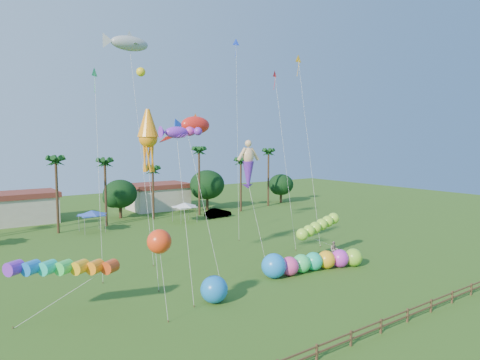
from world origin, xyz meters
TOP-DOWN VIEW (x-y plane):
  - ground at (0.00, 0.00)m, footprint 160.00×160.00m
  - tree_line at (3.57, 44.00)m, footprint 69.46×8.91m
  - buildings_row at (-3.09, 50.00)m, footprint 35.00×7.00m
  - tent_row at (-6.00, 36.33)m, footprint 31.00×4.00m
  - fence at (0.00, -6.00)m, footprint 36.12×0.12m
  - car_b at (14.39, 36.30)m, footprint 4.57×1.79m
  - spectator_b at (11.36, 8.32)m, footprint 1.10×1.11m
  - caterpillar_inflatable at (5.65, 6.30)m, footprint 11.27×4.05m
  - blue_ball at (-6.08, 5.01)m, footprint 2.16×2.16m
  - rainbow_tube at (-14.99, 8.32)m, footprint 8.30×3.80m
  - green_worm at (7.25, 9.00)m, footprint 10.65×1.39m
  - orange_ball_kite at (-11.09, 4.10)m, footprint 1.90×1.90m
  - merman_kite at (3.58, 13.49)m, footprint 2.09×4.15m
  - fish_kite at (-3.05, 13.01)m, footprint 4.52×5.22m
  - shark_kite at (-5.48, 22.91)m, footprint 5.93×8.14m
  - squid_kite at (-7.37, 14.16)m, footprint 2.43×5.62m
  - lobster_kite at (-7.30, 8.62)m, footprint 3.89×4.91m
  - delta_kite_red at (10.73, 17.61)m, footprint 1.21×5.09m
  - delta_kite_yellow at (14.05, 17.05)m, footprint 1.26×4.93m
  - delta_kite_green at (-10.40, 19.54)m, footprint 1.92×5.47m
  - delta_kite_blue at (9.43, 24.03)m, footprint 2.52×3.61m

SIDE VIEW (x-z plane):
  - ground at x=0.00m, z-range 0.00..0.00m
  - fence at x=0.00m, z-range 0.11..1.11m
  - car_b at x=14.39m, z-range 0.00..1.48m
  - spectator_b at x=11.36m, z-range 0.00..1.81m
  - caterpillar_inflatable at x=5.65m, z-range -0.19..2.12m
  - blue_ball at x=-6.08m, z-range 0.00..2.16m
  - buildings_row at x=-3.09m, z-range 0.00..4.00m
  - tent_row at x=-6.00m, z-range 2.45..3.05m
  - green_worm at x=7.25m, z-range 1.13..4.89m
  - rainbow_tube at x=-14.99m, z-range 1.41..5.25m
  - tree_line at x=3.57m, z-range -1.22..9.78m
  - orange_ball_kite at x=-11.09m, z-range 2.47..9.10m
  - merman_kite at x=3.58m, z-range 3.70..16.02m
  - squid_kite at x=-7.37m, z-range 5.08..20.78m
  - lobster_kite at x=-7.30m, z-range 6.34..20.41m
  - fish_kite at x=-3.05m, z-range 6.61..21.72m
  - delta_kite_green at x=-10.40m, z-range 8.89..28.65m
  - delta_kite_red at x=10.73m, z-range 9.55..30.77m
  - delta_kite_yellow at x=14.05m, z-range 10.63..33.98m
  - shark_kite at x=-5.48m, z-range 11.09..35.30m
  - delta_kite_blue at x=9.43m, z-range 11.73..37.70m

